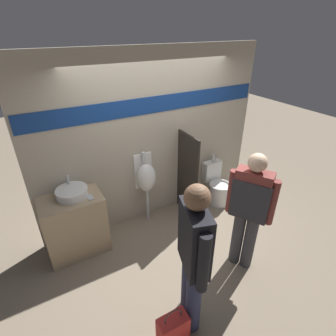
% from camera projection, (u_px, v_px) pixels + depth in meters
% --- Properties ---
extents(ground_plane, '(16.00, 16.00, 0.00)m').
position_uv_depth(ground_plane, '(173.00, 229.00, 4.27)').
color(ground_plane, gray).
extents(display_wall, '(3.75, 0.07, 2.70)m').
position_uv_depth(display_wall, '(154.00, 139.00, 4.07)').
color(display_wall, '#B2A893').
rests_on(display_wall, ground_plane).
extents(sink_counter, '(0.82, 0.51, 0.90)m').
position_uv_depth(sink_counter, '(75.00, 225.00, 3.68)').
color(sink_counter, tan).
rests_on(sink_counter, ground_plane).
extents(sink_basin, '(0.42, 0.42, 0.25)m').
position_uv_depth(sink_basin, '(72.00, 192.00, 3.49)').
color(sink_basin, white).
rests_on(sink_basin, sink_counter).
extents(cell_phone, '(0.07, 0.14, 0.01)m').
position_uv_depth(cell_phone, '(90.00, 197.00, 3.49)').
color(cell_phone, '#B7B7BC').
rests_on(cell_phone, sink_counter).
extents(divider_near_counter, '(0.03, 0.57, 1.45)m').
position_uv_depth(divider_near_counter, '(187.00, 176.00, 4.32)').
color(divider_near_counter, '#28231E').
rests_on(divider_near_counter, ground_plane).
extents(urinal_near_counter, '(0.31, 0.26, 1.22)m').
position_uv_depth(urinal_near_counter, '(146.00, 178.00, 4.12)').
color(urinal_near_counter, silver).
rests_on(urinal_near_counter, ground_plane).
extents(toilet, '(0.40, 0.56, 0.88)m').
position_uv_depth(toilet, '(218.00, 187.00, 4.81)').
color(toilet, white).
rests_on(toilet, ground_plane).
extents(person_in_vest, '(0.41, 0.52, 1.68)m').
position_uv_depth(person_in_vest, '(250.00, 206.00, 3.21)').
color(person_in_vest, '#3D3D42').
rests_on(person_in_vest, ground_plane).
extents(person_with_lanyard, '(0.32, 0.60, 1.78)m').
position_uv_depth(person_with_lanyard, '(193.00, 256.00, 2.50)').
color(person_with_lanyard, '#282D4C').
rests_on(person_with_lanyard, ground_plane).
extents(shopping_bag, '(0.32, 0.17, 0.47)m').
position_uv_depth(shopping_bag, '(173.00, 329.00, 2.70)').
color(shopping_bag, red).
rests_on(shopping_bag, ground_plane).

